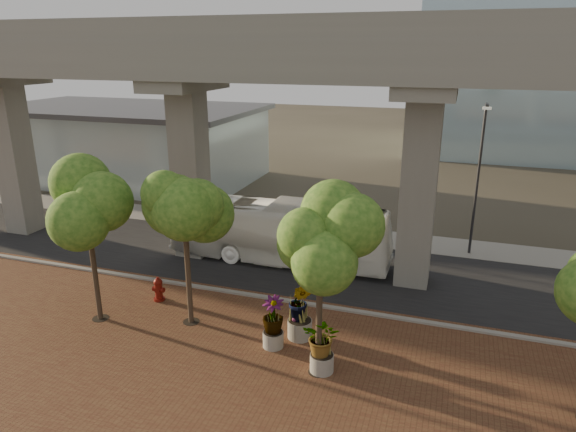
% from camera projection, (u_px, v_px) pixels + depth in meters
% --- Properties ---
extents(ground, '(160.00, 160.00, 0.00)m').
position_uv_depth(ground, '(284.00, 282.00, 25.47)').
color(ground, '#383329').
rests_on(ground, ground).
extents(brick_plaza, '(70.00, 13.00, 0.06)m').
position_uv_depth(brick_plaza, '(211.00, 374.00, 18.25)').
color(brick_plaza, brown).
rests_on(brick_plaza, ground).
extents(asphalt_road, '(90.00, 8.00, 0.04)m').
position_uv_depth(asphalt_road, '(296.00, 266.00, 27.27)').
color(asphalt_road, black).
rests_on(asphalt_road, ground).
extents(curb_strip, '(70.00, 0.25, 0.16)m').
position_uv_depth(curb_strip, '(270.00, 298.00, 23.64)').
color(curb_strip, gray).
rests_on(curb_strip, ground).
extents(far_sidewalk, '(90.00, 3.00, 0.06)m').
position_uv_depth(far_sidewalk, '(322.00, 233.00, 32.22)').
color(far_sidewalk, gray).
rests_on(far_sidewalk, ground).
extents(transit_viaduct, '(72.00, 5.60, 12.40)m').
position_uv_depth(transit_viaduct, '(297.00, 129.00, 25.00)').
color(transit_viaduct, gray).
rests_on(transit_viaduct, ground).
extents(station_pavilion, '(23.00, 13.00, 6.30)m').
position_uv_depth(station_pavilion, '(127.00, 142.00, 44.89)').
color(station_pavilion, silver).
rests_on(station_pavilion, ground).
extents(transit_bus, '(11.94, 2.84, 3.33)m').
position_uv_depth(transit_bus, '(279.00, 232.00, 27.51)').
color(transit_bus, white).
rests_on(transit_bus, ground).
extents(fire_hydrant, '(0.57, 0.51, 1.14)m').
position_uv_depth(fire_hydrant, '(159.00, 289.00, 23.38)').
color(fire_hydrant, '#65110B').
rests_on(fire_hydrant, ground).
extents(planter_front, '(1.91, 1.91, 2.10)m').
position_uv_depth(planter_front, '(322.00, 340.00, 17.99)').
color(planter_front, gray).
rests_on(planter_front, ground).
extents(planter_right, '(1.97, 1.97, 2.11)m').
position_uv_depth(planter_right, '(273.00, 317.00, 19.50)').
color(planter_right, '#A09C90').
rests_on(planter_right, ground).
extents(planter_left, '(2.18, 2.18, 2.39)m').
position_uv_depth(planter_left, '(300.00, 304.00, 20.08)').
color(planter_left, '#ADA89C').
rests_on(planter_left, ground).
extents(street_tree_far_west, '(3.79, 3.79, 6.79)m').
position_uv_depth(street_tree_far_west, '(86.00, 206.00, 20.37)').
color(street_tree_far_west, '#443527').
rests_on(street_tree_far_west, ground).
extents(street_tree_near_west, '(3.77, 3.77, 6.71)m').
position_uv_depth(street_tree_near_west, '(184.00, 210.00, 20.13)').
color(street_tree_near_west, '#443527').
rests_on(street_tree_near_west, ground).
extents(street_tree_near_east, '(4.32, 4.32, 6.84)m').
position_uv_depth(street_tree_near_east, '(321.00, 246.00, 16.80)').
color(street_tree_near_east, '#443527').
rests_on(street_tree_near_east, ground).
extents(streetlamp_west, '(0.40, 1.18, 8.12)m').
position_uv_depth(streetlamp_west, '(184.00, 152.00, 32.78)').
color(streetlamp_west, '#2E2F33').
rests_on(streetlamp_west, ground).
extents(streetlamp_east, '(0.41, 1.21, 8.36)m').
position_uv_depth(streetlamp_east, '(479.00, 170.00, 27.36)').
color(streetlamp_east, '#2C2C31').
rests_on(streetlamp_east, ground).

